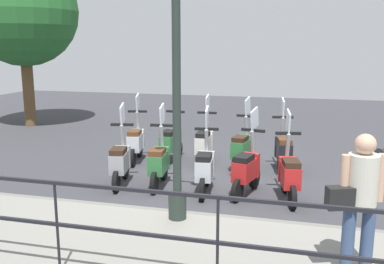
# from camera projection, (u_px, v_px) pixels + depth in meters

# --- Properties ---
(ground_plane) EXTENTS (28.00, 28.00, 0.00)m
(ground_plane) POSITION_uv_depth(u_px,v_px,m) (214.00, 179.00, 8.56)
(ground_plane) COLOR #38383D
(promenade_walkway) EXTENTS (2.20, 20.00, 0.15)m
(promenade_walkway) POSITION_uv_depth(u_px,v_px,m) (165.00, 246.00, 5.55)
(promenade_walkway) COLOR gray
(promenade_walkway) RESTS_ON ground_plane
(fence_railing) EXTENTS (0.04, 16.03, 1.07)m
(fence_railing) POSITION_uv_depth(u_px,v_px,m) (133.00, 217.00, 4.39)
(fence_railing) COLOR black
(fence_railing) RESTS_ON promenade_walkway
(lamp_post_near) EXTENTS (0.26, 0.90, 4.54)m
(lamp_post_near) POSITION_uv_depth(u_px,v_px,m) (177.00, 80.00, 5.86)
(lamp_post_near) COLOR #232D28
(lamp_post_near) RESTS_ON promenade_walkway
(pedestrian_with_bag) EXTENTS (0.45, 0.62, 1.59)m
(pedestrian_with_bag) POSITION_uv_depth(u_px,v_px,m) (360.00, 195.00, 4.54)
(pedestrian_with_bag) COLOR #384C70
(pedestrian_with_bag) RESTS_ON promenade_walkway
(tree_large) EXTENTS (3.47, 3.47, 5.42)m
(tree_large) POSITION_uv_depth(u_px,v_px,m) (22.00, 12.00, 13.50)
(tree_large) COLOR brown
(tree_large) RESTS_ON ground_plane
(scooter_near_0) EXTENTS (1.22, 0.49, 1.54)m
(scooter_near_0) POSITION_uv_depth(u_px,v_px,m) (289.00, 174.00, 7.30)
(scooter_near_0) COLOR black
(scooter_near_0) RESTS_ON ground_plane
(scooter_near_1) EXTENTS (1.21, 0.52, 1.54)m
(scooter_near_1) POSITION_uv_depth(u_px,v_px,m) (247.00, 169.00, 7.59)
(scooter_near_1) COLOR black
(scooter_near_1) RESTS_ON ground_plane
(scooter_near_2) EXTENTS (1.23, 0.44, 1.54)m
(scooter_near_2) POSITION_uv_depth(u_px,v_px,m) (205.00, 167.00, 7.68)
(scooter_near_2) COLOR black
(scooter_near_2) RESTS_ON ground_plane
(scooter_near_3) EXTENTS (1.23, 0.44, 1.54)m
(scooter_near_3) POSITION_uv_depth(u_px,v_px,m) (159.00, 162.00, 8.04)
(scooter_near_3) COLOR black
(scooter_near_3) RESTS_ON ground_plane
(scooter_near_4) EXTENTS (1.22, 0.49, 1.54)m
(scooter_near_4) POSITION_uv_depth(u_px,v_px,m) (120.00, 161.00, 8.10)
(scooter_near_4) COLOR black
(scooter_near_4) RESTS_ON ground_plane
(scooter_far_0) EXTENTS (1.22, 0.48, 1.54)m
(scooter_far_0) POSITION_uv_depth(u_px,v_px,m) (283.00, 150.00, 8.95)
(scooter_far_0) COLOR black
(scooter_far_0) RESTS_ON ground_plane
(scooter_far_1) EXTENTS (1.23, 0.47, 1.54)m
(scooter_far_1) POSITION_uv_depth(u_px,v_px,m) (242.00, 148.00, 9.12)
(scooter_far_1) COLOR black
(scooter_far_1) RESTS_ON ground_plane
(scooter_far_2) EXTENTS (1.23, 0.44, 1.54)m
(scooter_far_2) POSITION_uv_depth(u_px,v_px,m) (204.00, 143.00, 9.55)
(scooter_far_2) COLOR black
(scooter_far_2) RESTS_ON ground_plane
(scooter_far_3) EXTENTS (1.23, 0.44, 1.54)m
(scooter_far_3) POSITION_uv_depth(u_px,v_px,m) (171.00, 141.00, 9.72)
(scooter_far_3) COLOR black
(scooter_far_3) RESTS_ON ground_plane
(scooter_far_4) EXTENTS (1.22, 0.48, 1.54)m
(scooter_far_4) POSITION_uv_depth(u_px,v_px,m) (136.00, 141.00, 9.74)
(scooter_far_4) COLOR black
(scooter_far_4) RESTS_ON ground_plane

